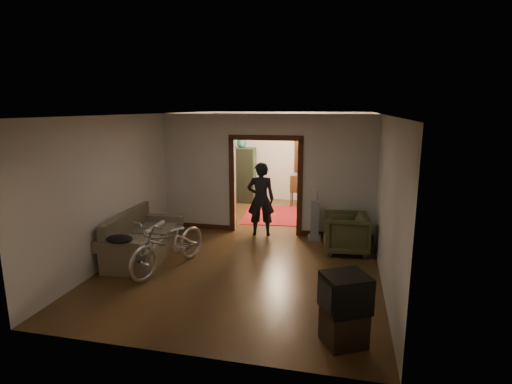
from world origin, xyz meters
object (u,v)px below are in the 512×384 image
(sofa, at_px, (143,235))
(person, at_px, (261,199))
(locker, at_px, (242,175))
(bicycle, at_px, (169,243))
(armchair, at_px, (346,233))
(desk, at_px, (315,193))

(sofa, bearing_deg, person, 37.98)
(locker, bearing_deg, sofa, -100.53)
(bicycle, xyz_separation_m, armchair, (3.16, 1.64, -0.09))
(sofa, distance_m, locker, 5.12)
(bicycle, bearing_deg, person, 80.43)
(person, xyz_separation_m, locker, (-1.29, 3.14, -0.00))
(sofa, xyz_separation_m, armchair, (3.93, 1.19, -0.04))
(armchair, height_order, desk, armchair)
(locker, xyz_separation_m, desk, (2.29, 0.16, -0.49))
(sofa, distance_m, desk, 6.00)
(person, bearing_deg, armchair, 147.23)
(armchair, xyz_separation_m, locker, (-3.23, 3.87, 0.45))
(bicycle, xyz_separation_m, locker, (-0.08, 5.51, 0.36))
(armchair, bearing_deg, sofa, -78.24)
(desk, bearing_deg, bicycle, -127.85)
(sofa, xyz_separation_m, locker, (0.69, 5.06, 0.40))
(bicycle, distance_m, armchair, 3.56)
(sofa, relative_size, person, 1.14)
(bicycle, bearing_deg, locker, 108.36)
(armchair, bearing_deg, locker, -145.18)
(locker, height_order, desk, locker)
(person, bearing_deg, bicycle, 50.51)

